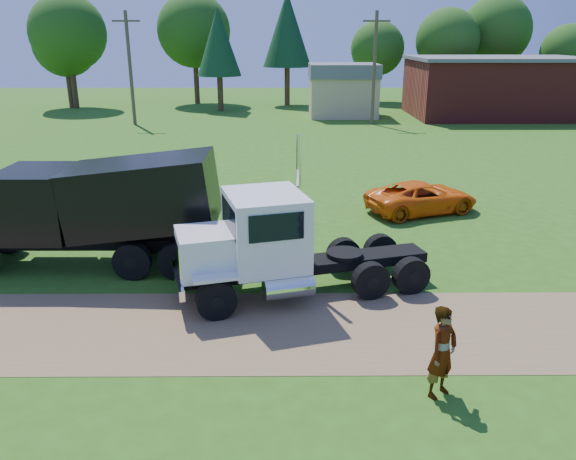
{
  "coord_description": "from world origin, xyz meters",
  "views": [
    {
      "loc": [
        -1.42,
        -12.73,
        7.12
      ],
      "look_at": [
        -1.31,
        3.15,
        1.6
      ],
      "focal_mm": 35.0,
      "sensor_mm": 36.0,
      "label": 1
    }
  ],
  "objects_px": {
    "white_semi_tractor": "(269,245)",
    "black_dump_truck": "(96,205)",
    "orange_pickup": "(422,197)",
    "spectator_a": "(442,352)"
  },
  "relations": [
    {
      "from": "black_dump_truck",
      "to": "orange_pickup",
      "type": "distance_m",
      "value": 13.16
    },
    {
      "from": "black_dump_truck",
      "to": "white_semi_tractor",
      "type": "bearing_deg",
      "value": -22.19
    },
    {
      "from": "white_semi_tractor",
      "to": "black_dump_truck",
      "type": "xyz_separation_m",
      "value": [
        -5.54,
        2.29,
        0.49
      ]
    },
    {
      "from": "white_semi_tractor",
      "to": "black_dump_truck",
      "type": "relative_size",
      "value": 0.9
    },
    {
      "from": "spectator_a",
      "to": "black_dump_truck",
      "type": "bearing_deg",
      "value": 102.41
    },
    {
      "from": "spectator_a",
      "to": "white_semi_tractor",
      "type": "bearing_deg",
      "value": 87.33
    },
    {
      "from": "white_semi_tractor",
      "to": "orange_pickup",
      "type": "bearing_deg",
      "value": 36.12
    },
    {
      "from": "white_semi_tractor",
      "to": "black_dump_truck",
      "type": "bearing_deg",
      "value": 141.77
    },
    {
      "from": "orange_pickup",
      "to": "black_dump_truck",
      "type": "bearing_deg",
      "value": 95.23
    },
    {
      "from": "black_dump_truck",
      "to": "orange_pickup",
      "type": "xyz_separation_m",
      "value": [
        11.79,
        5.69,
        -1.37
      ]
    }
  ]
}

